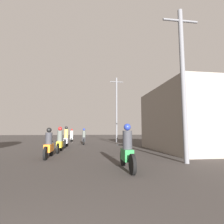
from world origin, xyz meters
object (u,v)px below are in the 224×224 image
motorcycle_green (127,151)px  motorcycle_black (84,138)px  utility_pole_near (183,79)px  building_right_near (192,119)px  motorcycle_yellow (60,142)px  utility_pole_far (117,108)px  motorcycle_white (72,136)px  motorcycle_orange (49,146)px  motorcycle_silver (66,139)px

motorcycle_green → motorcycle_black: (-1.66, 11.59, 0.00)m
motorcycle_green → utility_pole_near: utility_pole_near is taller
building_right_near → motorcycle_yellow: bearing=178.1°
motorcycle_green → motorcycle_black: size_ratio=1.12×
motorcycle_black → utility_pole_far: bearing=41.3°
motorcycle_white → building_right_near: building_right_near is taller
motorcycle_green → motorcycle_orange: size_ratio=1.04×
motorcycle_green → building_right_near: bearing=43.2°
building_right_near → motorcycle_green: bearing=-138.4°
motorcycle_black → utility_pole_far: 5.86m
motorcycle_yellow → motorcycle_silver: bearing=88.0°
motorcycle_green → motorcycle_silver: 9.06m
motorcycle_white → motorcycle_silver: bearing=-84.8°
utility_pole_near → utility_pole_far: size_ratio=0.86×
motorcycle_orange → utility_pole_far: utility_pole_far is taller
motorcycle_silver → building_right_near: size_ratio=0.31×
motorcycle_silver → utility_pole_near: bearing=-56.1°
motorcycle_black → motorcycle_white: 5.00m
motorcycle_yellow → motorcycle_black: bearing=75.8°
motorcycle_green → utility_pole_near: 3.98m
motorcycle_yellow → building_right_near: bearing=-3.6°
utility_pole_far → motorcycle_orange: bearing=-114.9°
motorcycle_silver → utility_pole_far: size_ratio=0.27×
motorcycle_orange → motorcycle_green: bearing=-39.7°
motorcycle_yellow → motorcycle_black: size_ratio=1.10×
motorcycle_white → motorcycle_green: bearing=-75.2°
motorcycle_white → utility_pole_far: utility_pole_far is taller
motorcycle_black → utility_pole_near: utility_pole_near is taller
utility_pole_near → motorcycle_orange: bearing=158.9°
motorcycle_white → utility_pole_far: 6.58m
building_right_near → motorcycle_orange: bearing=-167.3°
motorcycle_yellow → utility_pole_near: size_ratio=0.30×
motorcycle_black → motorcycle_orange: bearing=-96.9°
motorcycle_silver → building_right_near: building_right_near is taller
utility_pole_near → utility_pole_far: utility_pole_far is taller
building_right_near → motorcycle_silver: bearing=158.5°
motorcycle_orange → building_right_near: (8.94, 2.01, 1.52)m
utility_pole_near → motorcycle_silver: bearing=126.2°
motorcycle_green → motorcycle_white: bearing=102.8°
building_right_near → utility_pole_near: size_ratio=1.02×
motorcycle_yellow → motorcycle_white: motorcycle_white is taller
motorcycle_green → motorcycle_silver: size_ratio=0.98×
motorcycle_silver → building_right_near: (8.75, -3.45, 1.44)m
motorcycle_green → motorcycle_black: 11.71m
motorcycle_white → utility_pole_near: size_ratio=0.28×
motorcycle_black → building_right_near: building_right_near is taller
motorcycle_black → building_right_near: (7.40, -6.49, 1.47)m
motorcycle_yellow → building_right_near: (8.77, -0.29, 1.48)m
motorcycle_green → motorcycle_yellow: 6.17m
motorcycle_silver → motorcycle_yellow: bearing=-92.6°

